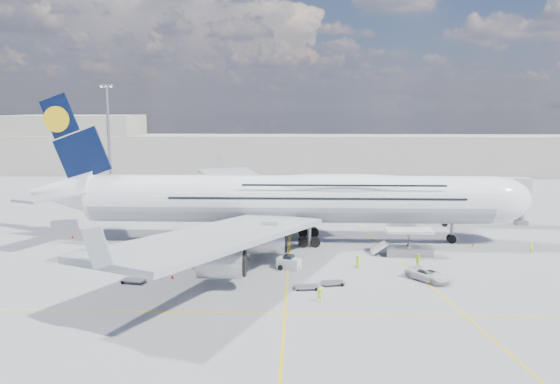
{
  "coord_description": "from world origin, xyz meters",
  "views": [
    {
      "loc": [
        1.27,
        -72.81,
        20.91
      ],
      "look_at": [
        -1.42,
        8.0,
        8.13
      ],
      "focal_mm": 35.0,
      "sensor_mm": 36.0,
      "label": 1
    }
  ],
  "objects_px": {
    "crew_wing": "(259,249)",
    "cargo_loader": "(407,246)",
    "airliner": "(291,198)",
    "cone_wing_right_inner": "(172,276)",
    "dolly_row_b": "(143,256)",
    "dolly_row_c": "(237,258)",
    "dolly_back": "(113,256)",
    "dolly_nose_near": "(333,283)",
    "cone_tail": "(73,237)",
    "crew_nose": "(532,248)",
    "cone_wing_left_inner": "(220,217)",
    "light_mast": "(109,142)",
    "crew_van": "(358,261)",
    "baggage_tug": "(289,263)",
    "jet_bridge": "(464,189)",
    "crew_tug": "(320,295)",
    "dolly_row_a": "(133,280)",
    "crew_loader": "(418,260)",
    "service_van": "(428,274)",
    "cone_wing_left_outer": "(194,217)",
    "catering_truck_outer": "(202,196)",
    "cone_nose": "(473,245)",
    "dolly_nose_far": "(307,287)",
    "cone_wing_right_outer": "(224,275)"
  },
  "relations": [
    {
      "from": "crew_wing",
      "to": "cargo_loader",
      "type": "bearing_deg",
      "value": -58.33
    },
    {
      "from": "airliner",
      "to": "cone_wing_right_inner",
      "type": "relative_size",
      "value": 151.67
    },
    {
      "from": "dolly_row_b",
      "to": "dolly_row_c",
      "type": "distance_m",
      "value": 12.66
    },
    {
      "from": "airliner",
      "to": "dolly_back",
      "type": "relative_size",
      "value": 25.08
    },
    {
      "from": "dolly_nose_near",
      "to": "cone_tail",
      "type": "bearing_deg",
      "value": 135.25
    },
    {
      "from": "crew_nose",
      "to": "cone_tail",
      "type": "bearing_deg",
      "value": 127.6
    },
    {
      "from": "airliner",
      "to": "cone_wing_left_inner",
      "type": "bearing_deg",
      "value": 127.94
    },
    {
      "from": "light_mast",
      "to": "crew_van",
      "type": "xyz_separation_m",
      "value": [
        49.13,
        -48.53,
        -12.38
      ]
    },
    {
      "from": "baggage_tug",
      "to": "cone_wing_left_inner",
      "type": "height_order",
      "value": "baggage_tug"
    },
    {
      "from": "jet_bridge",
      "to": "crew_tug",
      "type": "xyz_separation_m",
      "value": [
        -26.12,
        -37.48,
        -6.03
      ]
    },
    {
      "from": "dolly_row_a",
      "to": "crew_loader",
      "type": "relative_size",
      "value": 1.63
    },
    {
      "from": "dolly_row_c",
      "to": "crew_van",
      "type": "height_order",
      "value": "crew_van"
    },
    {
      "from": "service_van",
      "to": "jet_bridge",
      "type": "bearing_deg",
      "value": 25.68
    },
    {
      "from": "service_van",
      "to": "cone_wing_left_outer",
      "type": "relative_size",
      "value": 9.13
    },
    {
      "from": "airliner",
      "to": "catering_truck_outer",
      "type": "height_order",
      "value": "airliner"
    },
    {
      "from": "cone_nose",
      "to": "cone_wing_left_inner",
      "type": "xyz_separation_m",
      "value": [
        -41.08,
        19.55,
        0.01
      ]
    },
    {
      "from": "cargo_loader",
      "to": "catering_truck_outer",
      "type": "distance_m",
      "value": 53.54
    },
    {
      "from": "dolly_row_a",
      "to": "cone_wing_left_inner",
      "type": "distance_m",
      "value": 38.57
    },
    {
      "from": "cone_wing_left_outer",
      "to": "cone_wing_right_inner",
      "type": "height_order",
      "value": "cone_wing_left_outer"
    },
    {
      "from": "crew_tug",
      "to": "cone_nose",
      "type": "xyz_separation_m",
      "value": [
        24.0,
        24.51,
        -0.57
      ]
    },
    {
      "from": "dolly_nose_far",
      "to": "cone_wing_right_outer",
      "type": "distance_m",
      "value": 10.96
    },
    {
      "from": "jet_bridge",
      "to": "light_mast",
      "type": "relative_size",
      "value": 0.74
    },
    {
      "from": "crew_wing",
      "to": "cone_wing_left_outer",
      "type": "distance_m",
      "value": 28.75
    },
    {
      "from": "jet_bridge",
      "to": "dolly_nose_near",
      "type": "bearing_deg",
      "value": -127.52
    },
    {
      "from": "crew_loader",
      "to": "cone_wing_left_outer",
      "type": "height_order",
      "value": "crew_loader"
    },
    {
      "from": "dolly_nose_near",
      "to": "cone_wing_left_outer",
      "type": "distance_m",
      "value": 44.86
    },
    {
      "from": "dolly_row_a",
      "to": "cargo_loader",
      "type": "bearing_deg",
      "value": 31.98
    },
    {
      "from": "dolly_row_b",
      "to": "dolly_row_c",
      "type": "xyz_separation_m",
      "value": [
        12.48,
        2.02,
        -0.72
      ]
    },
    {
      "from": "crew_tug",
      "to": "cone_wing_right_inner",
      "type": "distance_m",
      "value": 19.34
    },
    {
      "from": "airliner",
      "to": "crew_van",
      "type": "distance_m",
      "value": 17.27
    },
    {
      "from": "cargo_loader",
      "to": "crew_van",
      "type": "relative_size",
      "value": 5.19
    },
    {
      "from": "cone_wing_right_outer",
      "to": "baggage_tug",
      "type": "bearing_deg",
      "value": 24.36
    },
    {
      "from": "crew_tug",
      "to": "cone_wing_right_inner",
      "type": "bearing_deg",
      "value": 149.73
    },
    {
      "from": "dolly_row_a",
      "to": "dolly_nose_far",
      "type": "relative_size",
      "value": 1.04
    },
    {
      "from": "light_mast",
      "to": "dolly_row_a",
      "type": "relative_size",
      "value": 8.46
    },
    {
      "from": "cone_wing_right_inner",
      "to": "cone_wing_left_outer",
      "type": "bearing_deg",
      "value": 96.68
    },
    {
      "from": "dolly_row_a",
      "to": "cone_wing_right_outer",
      "type": "xyz_separation_m",
      "value": [
        10.62,
        2.6,
        -0.03
      ]
    },
    {
      "from": "dolly_row_a",
      "to": "crew_nose",
      "type": "xyz_separation_m",
      "value": [
        52.94,
        14.36,
        0.65
      ]
    },
    {
      "from": "airliner",
      "to": "dolly_row_a",
      "type": "relative_size",
      "value": 26.25
    },
    {
      "from": "airliner",
      "to": "service_van",
      "type": "relative_size",
      "value": 14.1
    },
    {
      "from": "crew_van",
      "to": "cone_wing_left_outer",
      "type": "xyz_separation_m",
      "value": [
        -27.45,
        30.8,
        -0.53
      ]
    },
    {
      "from": "dolly_nose_far",
      "to": "cone_wing_right_inner",
      "type": "height_order",
      "value": "cone_wing_right_inner"
    },
    {
      "from": "dolly_nose_near",
      "to": "baggage_tug",
      "type": "height_order",
      "value": "baggage_tug"
    },
    {
      "from": "cone_wing_left_outer",
      "to": "airliner",
      "type": "bearing_deg",
      "value": -42.89
    },
    {
      "from": "baggage_tug",
      "to": "cone_nose",
      "type": "distance_m",
      "value": 30.28
    },
    {
      "from": "crew_nose",
      "to": "crew_van",
      "type": "distance_m",
      "value": 26.41
    },
    {
      "from": "dolly_back",
      "to": "crew_nose",
      "type": "xyz_separation_m",
      "value": [
        58.91,
        3.81,
        0.64
      ]
    },
    {
      "from": "light_mast",
      "to": "cone_wing_left_outer",
      "type": "relative_size",
      "value": 41.48
    },
    {
      "from": "crew_tug",
      "to": "cone_nose",
      "type": "bearing_deg",
      "value": 38.48
    },
    {
      "from": "dolly_nose_near",
      "to": "cone_wing_right_outer",
      "type": "relative_size",
      "value": 4.91
    }
  ]
}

